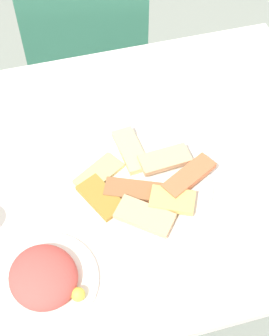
{
  "coord_description": "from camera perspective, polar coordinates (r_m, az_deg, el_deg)",
  "views": [
    {
      "loc": [
        -0.16,
        -0.67,
        1.68
      ],
      "look_at": [
        0.01,
        -0.03,
        0.76
      ],
      "focal_mm": 52.83,
      "sensor_mm": 36.0,
      "label": 1
    }
  ],
  "objects": [
    {
      "name": "salad_plate_greens",
      "position": [
        1.02,
        -10.36,
        -12.41
      ],
      "size": [
        0.22,
        0.22,
        0.06
      ],
      "color": "white",
      "rests_on": "dining_table"
    },
    {
      "name": "ground_plane",
      "position": [
        1.82,
        -0.6,
        -13.59
      ],
      "size": [
        6.0,
        6.0,
        0.0
      ],
      "primitive_type": "plane",
      "color": "gray"
    },
    {
      "name": "dining_chair",
      "position": [
        1.8,
        -5.43,
        14.22
      ],
      "size": [
        0.49,
        0.49,
        0.92
      ],
      "color": "#2F6953",
      "rests_on": "ground_plane"
    },
    {
      "name": "paper_napkin",
      "position": [
        1.42,
        10.91,
        11.33
      ],
      "size": [
        0.16,
        0.16,
        0.0
      ],
      "primitive_type": "cube",
      "rotation": [
        0.0,
        0.0,
        0.33
      ],
      "color": "white",
      "rests_on": "dining_table"
    },
    {
      "name": "pide_platter",
      "position": [
        1.13,
        1.25,
        -1.9
      ],
      "size": [
        0.33,
        0.32,
        0.05
      ],
      "color": "white",
      "rests_on": "dining_table"
    },
    {
      "name": "spoon",
      "position": [
        1.43,
        10.67,
        11.93
      ],
      "size": [
        0.18,
        0.02,
        0.0
      ],
      "primitive_type": "cube",
      "rotation": [
        0.0,
        0.0,
        -0.06
      ],
      "color": "silver",
      "rests_on": "paper_napkin"
    },
    {
      "name": "fork",
      "position": [
        1.41,
        11.2,
        10.96
      ],
      "size": [
        0.16,
        0.02,
        0.0
      ],
      "primitive_type": "cube",
      "rotation": [
        0.0,
        0.0,
        -0.06
      ],
      "color": "silver",
      "rests_on": "paper_napkin"
    },
    {
      "name": "dining_table",
      "position": [
        1.24,
        -0.85,
        -2.25
      ],
      "size": [
        1.07,
        0.82,
        0.73
      ],
      "color": "white",
      "rests_on": "ground_plane"
    }
  ]
}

